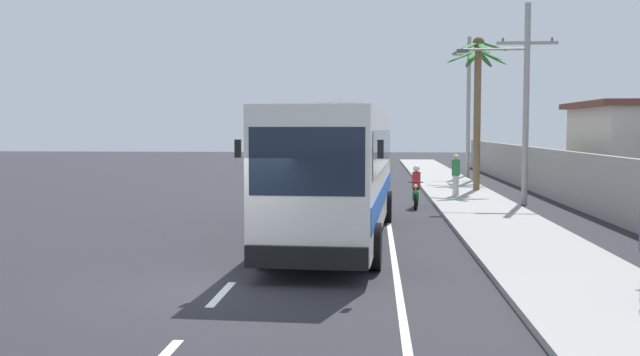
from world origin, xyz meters
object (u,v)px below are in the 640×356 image
(motorcycle_beside_bus, at_px, (416,191))
(coach_bus_foreground, at_px, (339,168))
(palm_third, at_px, (477,84))
(pedestrian_midwalk, at_px, (456,174))
(palm_second, at_px, (478,89))
(utility_pole_far, at_px, (468,105))
(utility_pole_mid, at_px, (523,97))

(motorcycle_beside_bus, bearing_deg, coach_bus_foreground, -108.03)
(motorcycle_beside_bus, xyz_separation_m, palm_third, (4.17, 13.71, 4.94))
(coach_bus_foreground, distance_m, pedestrian_midwalk, 12.61)
(coach_bus_foreground, xyz_separation_m, palm_second, (5.88, 14.85, 2.97))
(palm_second, xyz_separation_m, palm_third, (0.89, 6.85, 0.65))
(coach_bus_foreground, height_order, utility_pole_far, utility_pole_far)
(motorcycle_beside_bus, relative_size, pedestrian_midwalk, 1.08)
(utility_pole_far, height_order, palm_second, utility_pole_far)
(coach_bus_foreground, bearing_deg, palm_second, 68.41)
(utility_pole_mid, height_order, utility_pole_far, utility_pole_far)
(utility_pole_mid, relative_size, palm_second, 1.09)
(coach_bus_foreground, xyz_separation_m, palm_third, (6.77, 21.70, 3.62))
(motorcycle_beside_bus, distance_m, utility_pole_far, 18.56)
(utility_pole_mid, xyz_separation_m, palm_second, (-1.05, 5.31, 0.61))
(palm_third, bearing_deg, utility_pole_mid, -89.26)
(utility_pole_far, bearing_deg, utility_pole_mid, -89.68)
(utility_pole_far, distance_m, palm_third, 4.06)
(utility_pole_mid, relative_size, utility_pole_far, 0.92)
(palm_third, bearing_deg, pedestrian_midwalk, -102.62)
(pedestrian_midwalk, height_order, utility_pole_far, utility_pole_far)
(pedestrian_midwalk, xyz_separation_m, utility_pole_far, (2.30, 13.90, 3.49))
(motorcycle_beside_bus, distance_m, pedestrian_midwalk, 4.23)
(motorcycle_beside_bus, bearing_deg, palm_second, 64.48)
(utility_pole_mid, xyz_separation_m, palm_third, (-0.16, 12.16, 1.26))
(coach_bus_foreground, bearing_deg, motorcycle_beside_bus, 71.97)
(pedestrian_midwalk, bearing_deg, palm_second, -112.67)
(utility_pole_far, bearing_deg, motorcycle_beside_bus, -103.50)
(motorcycle_beside_bus, height_order, pedestrian_midwalk, pedestrian_midwalk)
(motorcycle_beside_bus, height_order, palm_third, palm_third)
(motorcycle_beside_bus, height_order, palm_second, palm_second)
(utility_pole_mid, bearing_deg, coach_bus_foreground, -125.98)
(utility_pole_mid, bearing_deg, motorcycle_beside_bus, -160.26)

